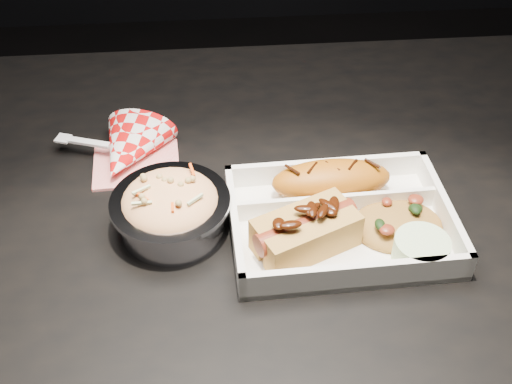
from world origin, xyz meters
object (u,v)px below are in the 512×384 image
fried_pastry (331,180)px  dining_table (271,261)px  food_tray (339,224)px  hotdog (306,230)px  napkin_fork (128,151)px  foil_coleslaw_cup (171,208)px

fried_pastry → dining_table: bearing=-168.5°
food_tray → hotdog: (-0.04, -0.03, 0.02)m
food_tray → napkin_fork: size_ratio=1.55×
food_tray → foil_coleslaw_cup: size_ratio=1.88×
dining_table → napkin_fork: bearing=148.2°
fried_pastry → hotdog: 0.09m
hotdog → food_tray: bearing=8.4°
dining_table → foil_coleslaw_cup: (-0.12, -0.02, 0.12)m
food_tray → hotdog: bearing=-149.2°
fried_pastry → hotdog: (-0.04, -0.08, 0.00)m
dining_table → food_tray: food_tray is taller
foil_coleslaw_cup → dining_table: bearing=10.3°
dining_table → food_tray: size_ratio=4.70×
food_tray → fried_pastry: size_ratio=1.77×
dining_table → fried_pastry: fried_pastry is taller
hotdog → napkin_fork: 0.27m
dining_table → food_tray: 0.13m
food_tray → dining_table: bearing=149.6°
dining_table → fried_pastry: size_ratio=8.32×
dining_table → fried_pastry: (0.07, 0.01, 0.12)m
dining_table → foil_coleslaw_cup: foil_coleslaw_cup is taller
fried_pastry → foil_coleslaw_cup: bearing=-169.2°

